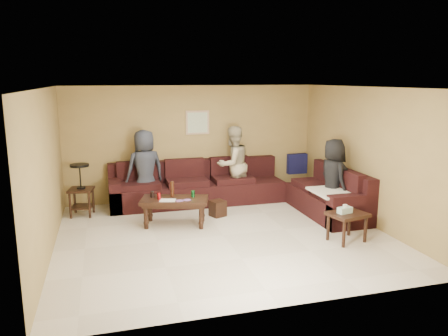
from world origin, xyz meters
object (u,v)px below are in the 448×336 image
object	(u,v)px
person_middle	(233,164)
person_right	(333,178)
sectional_sofa	(242,192)
waste_bin	(218,208)
person_left	(145,169)
end_table_left	(81,189)
coffee_table	(175,203)
side_table_right	(347,217)

from	to	relation	value
person_middle	person_right	bearing A→B (deg)	110.97
sectional_sofa	person_middle	size ratio (longest dim) A/B	2.81
person_middle	waste_bin	bearing A→B (deg)	34.06
sectional_sofa	person_left	world-z (taller)	person_left
end_table_left	person_left	size ratio (longest dim) A/B	0.63
coffee_table	sectional_sofa	bearing A→B (deg)	26.09
end_table_left	person_middle	distance (m)	3.16
coffee_table	waste_bin	bearing A→B (deg)	18.41
person_left	side_table_right	bearing A→B (deg)	121.07
sectional_sofa	side_table_right	bearing A→B (deg)	-65.23
sectional_sofa	side_table_right	size ratio (longest dim) A/B	6.79
side_table_right	person_right	xyz separation A→B (m)	(0.42, 1.23, 0.35)
person_left	end_table_left	bearing A→B (deg)	-6.00
person_middle	side_table_right	bearing A→B (deg)	88.26
waste_bin	person_left	world-z (taller)	person_left
sectional_sofa	coffee_table	size ratio (longest dim) A/B	3.52
coffee_table	person_right	size ratio (longest dim) A/B	0.86
sectional_sofa	waste_bin	distance (m)	0.79
person_middle	person_right	world-z (taller)	person_middle
coffee_table	person_right	world-z (taller)	person_right
end_table_left	person_left	xyz separation A→B (m)	(1.26, 0.21, 0.28)
side_table_right	person_right	distance (m)	1.35
person_middle	end_table_left	bearing A→B (deg)	-20.48
person_left	person_middle	bearing A→B (deg)	163.20
end_table_left	waste_bin	size ratio (longest dim) A/B	3.27
end_table_left	side_table_right	bearing A→B (deg)	-31.67
person_left	sectional_sofa	bearing A→B (deg)	149.50
sectional_sofa	end_table_left	bearing A→B (deg)	174.52
person_left	person_middle	size ratio (longest dim) A/B	0.99
person_right	coffee_table	bearing A→B (deg)	82.24
waste_bin	person_middle	distance (m)	1.28
coffee_table	side_table_right	size ratio (longest dim) A/B	1.93
coffee_table	side_table_right	xyz separation A→B (m)	(2.59, -1.57, -0.01)
waste_bin	sectional_sofa	bearing A→B (deg)	35.43
end_table_left	person_right	xyz separation A→B (m)	(4.67, -1.39, 0.23)
person_middle	sectional_sofa	bearing A→B (deg)	72.05
sectional_sofa	waste_bin	bearing A→B (deg)	-144.57
person_left	person_middle	xyz separation A→B (m)	(1.88, -0.04, 0.01)
end_table_left	person_left	bearing A→B (deg)	9.47
waste_bin	person_left	bearing A→B (deg)	143.23
sectional_sofa	person_middle	distance (m)	0.69
coffee_table	person_left	bearing A→B (deg)	107.56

